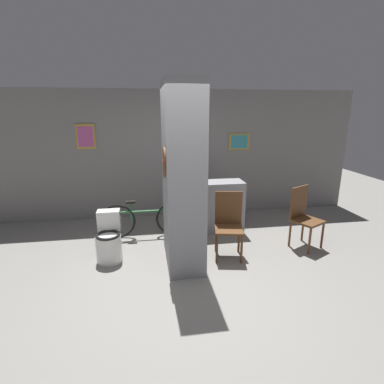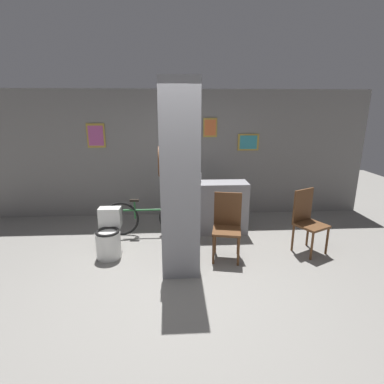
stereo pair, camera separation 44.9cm
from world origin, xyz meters
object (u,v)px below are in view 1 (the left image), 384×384
chair_near_pillar (229,222)px  bottle_tall (196,176)px  toilet (109,240)px  chair_by_doorway (303,215)px  bicycle (146,219)px

chair_near_pillar → bottle_tall: bottle_tall is taller
toilet → chair_near_pillar: 1.84m
toilet → bottle_tall: (1.48, 0.93, 0.73)m
toilet → chair_by_doorway: bearing=-0.1°
toilet → bicycle: 0.96m
toilet → bicycle: size_ratio=0.45×
toilet → bottle_tall: bearing=32.0°
toilet → chair_near_pillar: (1.82, -0.14, 0.24)m
chair_by_doorway → bicycle: size_ratio=0.62×
toilet → chair_near_pillar: size_ratio=0.72×
bicycle → bottle_tall: bottle_tall is taller
bicycle → toilet: bearing=-125.9°
bicycle → chair_by_doorway: bearing=-16.9°
chair_by_doorway → bicycle: bearing=135.3°
toilet → chair_near_pillar: chair_near_pillar is taller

